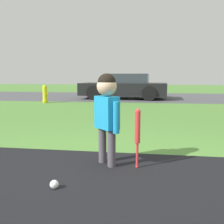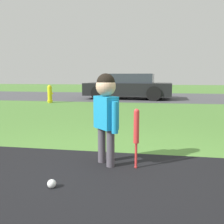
{
  "view_description": "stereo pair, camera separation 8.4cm",
  "coord_description": "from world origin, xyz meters",
  "px_view_note": "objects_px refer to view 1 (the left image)",
  "views": [
    {
      "loc": [
        0.23,
        -2.21,
        1.01
      ],
      "look_at": [
        -0.24,
        0.94,
        0.56
      ],
      "focal_mm": 40.0,
      "sensor_mm": 36.0,
      "label": 1
    },
    {
      "loc": [
        0.31,
        -2.19,
        1.01
      ],
      "look_at": [
        -0.24,
        0.94,
        0.56
      ],
      "focal_mm": 40.0,
      "sensor_mm": 36.0,
      "label": 2
    }
  ],
  "objects_px": {
    "parked_car": "(125,87)",
    "child": "(107,106)",
    "baseball_bat": "(138,130)",
    "fire_hydrant": "(45,94)",
    "sports_ball": "(54,184)"
  },
  "relations": [
    {
      "from": "parked_car",
      "to": "child",
      "type": "bearing_deg",
      "value": 96.54
    },
    {
      "from": "baseball_bat",
      "to": "parked_car",
      "type": "relative_size",
      "value": 0.17
    },
    {
      "from": "parked_car",
      "to": "fire_hydrant",
      "type": "bearing_deg",
      "value": 42.01
    },
    {
      "from": "sports_ball",
      "to": "fire_hydrant",
      "type": "relative_size",
      "value": 0.12
    },
    {
      "from": "child",
      "to": "parked_car",
      "type": "distance_m",
      "value": 8.83
    },
    {
      "from": "fire_hydrant",
      "to": "parked_car",
      "type": "xyz_separation_m",
      "value": [
        2.87,
        2.38,
        0.21
      ]
    },
    {
      "from": "sports_ball",
      "to": "parked_car",
      "type": "xyz_separation_m",
      "value": [
        -0.28,
        9.5,
        0.51
      ]
    },
    {
      "from": "sports_ball",
      "to": "parked_car",
      "type": "height_order",
      "value": "parked_car"
    },
    {
      "from": "child",
      "to": "parked_car",
      "type": "height_order",
      "value": "parked_car"
    },
    {
      "from": "sports_ball",
      "to": "fire_hydrant",
      "type": "distance_m",
      "value": 7.79
    },
    {
      "from": "child",
      "to": "baseball_bat",
      "type": "height_order",
      "value": "child"
    },
    {
      "from": "child",
      "to": "baseball_bat",
      "type": "bearing_deg",
      "value": 35.54
    },
    {
      "from": "child",
      "to": "fire_hydrant",
      "type": "xyz_separation_m",
      "value": [
        -3.52,
        6.42,
        -0.34
      ]
    },
    {
      "from": "baseball_bat",
      "to": "sports_ball",
      "type": "distance_m",
      "value": 1.04
    },
    {
      "from": "baseball_bat",
      "to": "parked_car",
      "type": "xyz_separation_m",
      "value": [
        -1.0,
        8.87,
        0.12
      ]
    }
  ]
}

